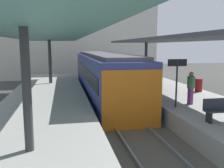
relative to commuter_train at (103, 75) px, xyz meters
The scene contains 14 objects.
ground_plane 6.39m from the commuter_train, 90.00° to the right, with size 80.00×80.00×0.00m, color #383835.
platform_left 7.34m from the commuter_train, 121.69° to the right, with size 4.40×28.00×1.00m, color #9E9E99.
platform_right 7.34m from the commuter_train, 58.31° to the right, with size 4.40×28.00×1.00m, color #9E9E99.
track_ballast 6.37m from the commuter_train, 90.00° to the right, with size 3.20×28.00×0.20m, color #59544C.
rail_near_side 6.37m from the commuter_train, 96.67° to the right, with size 0.08×28.00×0.14m, color slate.
rail_far_side 6.37m from the commuter_train, 83.33° to the right, with size 0.08×28.00×0.14m, color slate.
commuter_train is the anchor object (origin of this frame).
canopy_left 6.61m from the commuter_train, 128.63° to the right, with size 4.18×21.00×3.43m.
canopy_right 6.55m from the commuter_train, 51.37° to the right, with size 4.18×21.00×3.27m.
platform_bench 10.16m from the commuter_train, 73.51° to the right, with size 1.40×0.41×0.86m.
platform_sign 7.74m from the commuter_train, 73.37° to the right, with size 0.90×0.08×2.21m.
litter_bin 6.66m from the commuter_train, 36.25° to the right, with size 0.44×0.44×0.80m, color maroon.
passenger_near_bench 7.62m from the commuter_train, 65.52° to the right, with size 0.36×0.36×1.57m.
station_building_backdrop 14.36m from the commuter_train, 92.72° to the left, with size 18.00×6.00×11.00m, color beige.
Camera 1 is at (-2.86, -11.54, 3.77)m, focal length 39.66 mm.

